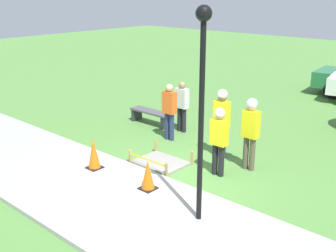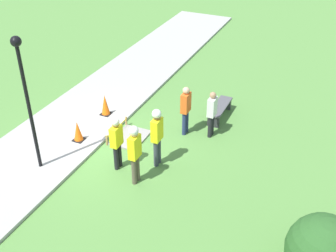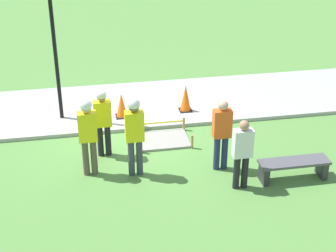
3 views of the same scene
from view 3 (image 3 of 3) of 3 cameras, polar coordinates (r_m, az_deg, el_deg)
name	(u,v)px [view 3 (image 3 of 3)]	position (r m, az deg, el deg)	size (l,w,h in m)	color
ground_plane	(131,132)	(13.26, -4.15, -0.65)	(60.00, 60.00, 0.00)	#51843D
sidewalk	(124,105)	(14.62, -4.87, 2.29)	(28.00, 3.08, 0.10)	#9E9E99
wet_concrete_patch	(163,140)	(12.78, -0.55, -1.52)	(1.30, 1.02, 0.36)	gray
traffic_cone_near_patch	(186,98)	(14.01, 1.96, 3.12)	(0.34, 0.34, 0.75)	black
traffic_cone_far_patch	(122,105)	(13.72, -5.17, 2.30)	(0.34, 0.34, 0.67)	black
park_bench	(294,166)	(11.48, 13.76, -4.37)	(1.54, 0.44, 0.46)	#2D2D33
worker_supervisor	(88,130)	(11.08, -8.90, -0.48)	(0.40, 0.26, 1.82)	brown
worker_assistant	(135,130)	(10.95, -3.73, -0.40)	(0.40, 0.27, 1.85)	#383D47
worker_trainee	(103,117)	(11.83, -7.25, 0.95)	(0.40, 0.24, 1.68)	black
bystander_in_orange_shirt	(222,131)	(11.28, 5.98, -0.57)	(0.40, 0.22, 1.68)	navy
bystander_in_gray_shirt	(242,151)	(10.69, 8.23, -2.76)	(0.40, 0.22, 1.59)	black
lamppost_near	(52,23)	(13.15, -12.71, 11.07)	(0.28, 0.28, 3.93)	black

